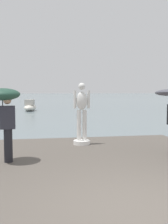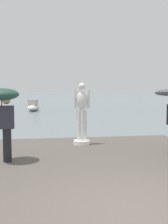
% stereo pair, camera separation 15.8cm
% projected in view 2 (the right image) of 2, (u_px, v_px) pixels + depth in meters
% --- Properties ---
extents(ground_plane, '(400.00, 400.00, 0.00)m').
position_uv_depth(ground_plane, '(51.00, 105.00, 43.66)').
color(ground_plane, slate).
extents(pier, '(7.32, 9.58, 0.40)m').
position_uv_depth(pier, '(106.00, 183.00, 6.01)').
color(pier, '#564F47').
rests_on(pier, ground).
extents(statue_white_figure, '(0.59, 0.59, 2.14)m').
position_uv_depth(statue_white_figure, '(82.00, 117.00, 9.26)').
color(statue_white_figure, white).
rests_on(statue_white_figure, pier).
extents(onlooker_left, '(0.94, 0.95, 1.95)m').
position_uv_depth(onlooker_left, '(3.00, 104.00, 6.94)').
color(onlooker_left, black).
rests_on(onlooker_left, pier).
extents(boat_near, '(1.78, 3.43, 1.30)m').
position_uv_depth(boat_near, '(33.00, 107.00, 30.43)').
color(boat_near, silver).
rests_on(boat_near, ground).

